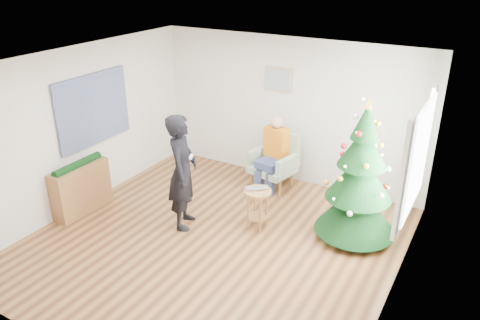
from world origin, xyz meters
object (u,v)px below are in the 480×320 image
Objects in this scene: stool at (257,209)px; console at (81,189)px; standing_man at (183,172)px; armchair at (274,167)px; christmas_tree at (360,179)px.

console is at bearing -160.16° from stool.
stool is 1.26m from standing_man.
console is at bearing -122.20° from armchair.
stool is (-1.36, -0.49, -0.63)m from christmas_tree.
stool is 0.35× the size of standing_man.
stool is 0.63× the size of armchair.
christmas_tree is 4.34m from console.
standing_man reaches higher than stool.
christmas_tree is 2.12× the size of console.
standing_man reaches higher than console.
christmas_tree is 2.12× the size of armchair.
armchair is at bearing 105.74° from stool.
armchair is 3.29m from console.
christmas_tree is 3.36× the size of stool.
console is (-1.68, -0.49, -0.50)m from standing_man.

